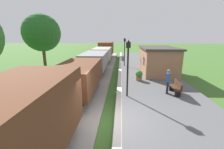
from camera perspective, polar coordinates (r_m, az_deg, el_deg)
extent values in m
plane|color=#3D6628|center=(7.71, -0.84, -18.39)|extent=(160.00, 160.00, 0.00)
cube|color=#565659|center=(8.09, 23.50, -16.96)|extent=(6.00, 60.00, 0.25)
cube|color=silver|center=(7.56, 2.31, -16.86)|extent=(0.36, 60.00, 0.01)
cube|color=gray|center=(8.20, -18.58, -16.59)|extent=(3.80, 60.00, 0.12)
cube|color=slate|center=(7.90, -13.61, -16.35)|extent=(0.07, 60.00, 0.14)
cube|color=slate|center=(8.42, -23.37, -15.18)|extent=(0.07, 60.00, 0.14)
cube|color=brown|center=(4.85, -35.62, -16.86)|extent=(2.50, 5.60, 2.20)
cylinder|color=black|center=(6.71, -24.09, -18.45)|extent=(1.56, 0.84, 0.84)
cylinder|color=black|center=(7.48, -20.20, -12.28)|extent=(0.20, 0.30, 0.20)
cube|color=brown|center=(10.49, -12.69, -0.28)|extent=(2.50, 5.60, 1.60)
cube|color=black|center=(10.67, -12.50, -3.66)|extent=(2.10, 5.15, 0.50)
cylinder|color=black|center=(12.39, -10.21, -2.20)|extent=(1.56, 0.84, 0.84)
cylinder|color=black|center=(9.15, -15.46, -8.61)|extent=(1.56, 0.84, 0.84)
cylinder|color=black|center=(13.41, -9.12, 0.23)|extent=(0.20, 0.30, 0.20)
cylinder|color=black|center=(8.06, -18.23, -10.12)|extent=(0.20, 0.30, 0.20)
cube|color=gray|center=(16.79, -6.54, 5.45)|extent=(2.50, 5.60, 1.60)
cube|color=black|center=(16.91, -6.48, 3.27)|extent=(2.10, 5.15, 0.50)
cylinder|color=black|center=(18.69, -5.52, 3.59)|extent=(1.56, 0.84, 0.84)
cylinder|color=black|center=(15.24, -7.59, 1.04)|extent=(1.56, 0.84, 0.84)
cylinder|color=black|center=(19.77, -5.02, 4.93)|extent=(0.20, 0.30, 0.20)
cylinder|color=black|center=(14.08, -8.51, 0.93)|extent=(0.20, 0.30, 0.20)
cube|color=gray|center=(23.26, -3.74, 8.01)|extent=(2.50, 5.60, 1.60)
cube|color=black|center=(23.34, -3.71, 6.42)|extent=(2.10, 5.15, 0.50)
cylinder|color=black|center=(25.14, -3.20, 6.43)|extent=(1.56, 0.84, 0.84)
cylinder|color=black|center=(21.63, -4.29, 5.10)|extent=(1.56, 0.84, 0.84)
cylinder|color=black|center=(26.25, -2.92, 7.32)|extent=(0.20, 0.30, 0.20)
cylinder|color=black|center=(20.45, -4.74, 5.26)|extent=(0.20, 0.30, 0.20)
cube|color=brown|center=(29.77, -2.16, 10.01)|extent=(2.50, 5.60, 2.20)
cube|color=black|center=(29.85, -2.14, 8.20)|extent=(2.10, 5.15, 0.50)
cylinder|color=black|center=(31.65, -1.82, 8.10)|extent=(1.56, 0.84, 0.84)
cylinder|color=black|center=(28.11, -2.49, 7.29)|extent=(1.56, 0.84, 0.84)
cylinder|color=black|center=(32.77, -1.63, 8.76)|extent=(0.20, 0.30, 0.20)
cylinder|color=black|center=(26.94, -2.75, 7.51)|extent=(0.20, 0.30, 0.20)
cube|color=#9E6B4C|center=(17.01, 16.75, 4.94)|extent=(3.20, 5.50, 2.60)
cube|color=#3D3833|center=(16.85, 17.10, 9.60)|extent=(3.50, 5.80, 0.18)
cube|color=black|center=(15.62, 11.91, 4.92)|extent=(0.03, 0.90, 0.80)
cube|color=#422819|center=(11.39, 22.68, -4.57)|extent=(0.42, 1.50, 0.04)
cube|color=#422819|center=(11.38, 23.70, -3.39)|extent=(0.04, 1.50, 0.45)
cube|color=black|center=(10.93, 23.57, -6.72)|extent=(0.38, 0.06, 0.42)
cube|color=black|center=(12.00, 21.66, -4.69)|extent=(0.38, 0.06, 0.42)
cube|color=#422819|center=(21.73, 13.46, 4.81)|extent=(0.42, 1.50, 0.04)
cube|color=#422819|center=(21.73, 14.00, 5.43)|extent=(0.04, 1.50, 0.45)
cube|color=black|center=(21.19, 13.70, 3.93)|extent=(0.38, 0.06, 0.42)
cube|color=black|center=(22.35, 13.17, 4.49)|extent=(0.38, 0.06, 0.42)
cylinder|color=black|center=(11.15, 20.16, -4.78)|extent=(0.15, 0.15, 0.86)
cylinder|color=black|center=(11.30, 20.21, -4.53)|extent=(0.15, 0.15, 0.86)
cube|color=#2D5199|center=(11.02, 20.51, -1.06)|extent=(0.36, 0.44, 0.60)
sphere|color=#936B51|center=(10.92, 20.72, 1.16)|extent=(0.22, 0.22, 0.22)
cylinder|color=#9E6642|center=(13.89, 10.10, -1.49)|extent=(0.56, 0.56, 0.34)
sphere|color=#387A33|center=(13.78, 10.18, 0.21)|extent=(0.64, 0.64, 0.64)
cylinder|color=black|center=(9.81, 5.91, 0.62)|extent=(0.11, 0.11, 3.20)
cube|color=black|center=(9.54, 6.19, 11.05)|extent=(0.28, 0.28, 0.36)
sphere|color=#F2E5BF|center=(9.54, 6.19, 11.05)|extent=(0.20, 0.20, 0.20)
cone|color=black|center=(9.53, 6.23, 12.49)|extent=(0.20, 0.20, 0.16)
cylinder|color=black|center=(20.18, 4.73, 7.77)|extent=(0.11, 0.11, 3.20)
cube|color=black|center=(20.05, 4.84, 12.83)|extent=(0.28, 0.28, 0.36)
sphere|color=#F2E5BF|center=(20.05, 4.84, 12.83)|extent=(0.20, 0.20, 0.20)
cone|color=black|center=(20.05, 4.85, 13.52)|extent=(0.20, 0.20, 0.16)
cylinder|color=#4C3823|center=(15.66, -23.92, 3.69)|extent=(0.28, 0.28, 3.19)
sphere|color=#235B23|center=(15.45, -25.02, 14.07)|extent=(3.32, 3.32, 3.32)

